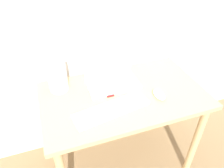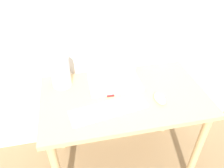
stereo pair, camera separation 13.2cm
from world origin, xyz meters
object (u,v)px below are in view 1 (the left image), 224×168
(keyboard, at_px, (112,109))
(mouse, at_px, (159,94))
(laptop, at_px, (111,77))
(mp3_player, at_px, (109,94))
(vase, at_px, (56,70))

(keyboard, relative_size, mouse, 4.28)
(keyboard, xyz_separation_m, mouse, (0.32, 0.02, 0.01))
(laptop, distance_m, keyboard, 0.28)
(keyboard, height_order, mouse, mouse)
(mouse, relative_size, mp3_player, 1.86)
(mouse, bearing_deg, laptop, 134.73)
(keyboard, bearing_deg, vase, 130.11)
(keyboard, distance_m, vase, 0.42)
(vase, xyz_separation_m, mp3_player, (0.29, -0.16, -0.14))
(keyboard, height_order, vase, vase)
(keyboard, relative_size, mp3_player, 7.97)
(laptop, distance_m, mouse, 0.34)
(keyboard, relative_size, vase, 1.58)
(laptop, distance_m, mp3_player, 0.13)
(laptop, bearing_deg, mp3_player, -114.74)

